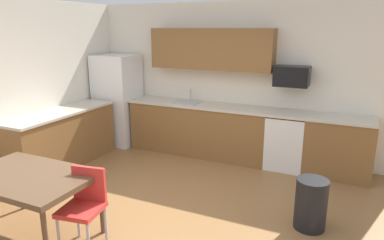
{
  "coord_description": "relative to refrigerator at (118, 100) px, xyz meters",
  "views": [
    {
      "loc": [
        1.98,
        -3.28,
        2.26
      ],
      "look_at": [
        0.0,
        1.0,
        1.0
      ],
      "focal_mm": 32.49,
      "sensor_mm": 36.0,
      "label": 1
    }
  ],
  "objects": [
    {
      "name": "ground_plane",
      "position": [
        2.18,
        -2.22,
        -0.88
      ],
      "size": [
        12.0,
        12.0,
        0.0
      ],
      "primitive_type": "plane",
      "color": "olive"
    },
    {
      "name": "trash_bin",
      "position": [
        3.89,
        -1.66,
        -0.58
      ],
      "size": [
        0.36,
        0.36,
        0.6
      ],
      "primitive_type": "cylinder",
      "color": "black",
      "rests_on": "ground"
    },
    {
      "name": "cabinet_run_back",
      "position": [
        1.71,
        0.08,
        -0.43
      ],
      "size": [
        2.56,
        0.6,
        0.9
      ],
      "primitive_type": "cube",
      "color": "brown",
      "rests_on": "ground"
    },
    {
      "name": "cabinet_run_left",
      "position": [
        -0.12,
        -1.42,
        -0.43
      ],
      "size": [
        0.6,
        2.0,
        0.9
      ],
      "primitive_type": "cube",
      "color": "brown",
      "rests_on": "ground"
    },
    {
      "name": "microwave",
      "position": [
        3.29,
        0.18,
        0.63
      ],
      "size": [
        0.54,
        0.36,
        0.32
      ],
      "primitive_type": "cube",
      "color": "black"
    },
    {
      "name": "upper_cabinets_back",
      "position": [
        1.88,
        0.21,
        1.02
      ],
      "size": [
        2.2,
        0.34,
        0.7
      ],
      "primitive_type": "cube",
      "color": "brown"
    },
    {
      "name": "refrigerator",
      "position": [
        0.0,
        0.0,
        0.0
      ],
      "size": [
        0.76,
        0.7,
        1.75
      ],
      "primitive_type": "cube",
      "color": "white",
      "rests_on": "ground"
    },
    {
      "name": "countertop_back",
      "position": [
        2.18,
        0.08,
        0.04
      ],
      "size": [
        4.8,
        0.64,
        0.04
      ],
      "primitive_type": "cube",
      "color": "beige",
      "rests_on": "cabinet_run_back"
    },
    {
      "name": "wall_back",
      "position": [
        2.18,
        0.43,
        0.47
      ],
      "size": [
        5.8,
        0.1,
        2.7
      ],
      "primitive_type": "cube",
      "color": "silver",
      "rests_on": "ground"
    },
    {
      "name": "dining_table",
      "position": [
        1.13,
        -3.15,
        -0.19
      ],
      "size": [
        1.4,
        0.9,
        0.75
      ],
      "color": "brown",
      "rests_on": "ground"
    },
    {
      "name": "sink_faucet",
      "position": [
        1.47,
        0.26,
        0.16
      ],
      "size": [
        0.02,
        0.02,
        0.24
      ],
      "primitive_type": "cylinder",
      "color": "#B2B5BA",
      "rests_on": "countertop_back"
    },
    {
      "name": "sink_basin",
      "position": [
        1.47,
        0.08,
        0.0
      ],
      "size": [
        0.48,
        0.4,
        0.14
      ],
      "primitive_type": "cube",
      "color": "#A5A8AD",
      "rests_on": "countertop_back"
    },
    {
      "name": "cabinet_run_back_right",
      "position": [
        4.08,
        0.08,
        -0.43
      ],
      "size": [
        0.99,
        0.6,
        0.9
      ],
      "primitive_type": "cube",
      "color": "brown",
      "rests_on": "ground"
    },
    {
      "name": "oven_range",
      "position": [
        3.29,
        0.08,
        -0.42
      ],
      "size": [
        0.6,
        0.6,
        0.91
      ],
      "color": "white",
      "rests_on": "ground"
    },
    {
      "name": "chair_near_table",
      "position": [
        1.77,
        -3.0,
        -0.37
      ],
      "size": [
        0.46,
        0.46,
        0.85
      ],
      "color": "red",
      "rests_on": "ground"
    },
    {
      "name": "countertop_left",
      "position": [
        -0.12,
        -1.42,
        0.04
      ],
      "size": [
        0.64,
        2.0,
        0.04
      ],
      "primitive_type": "cube",
      "color": "beige",
      "rests_on": "cabinet_run_left"
    }
  ]
}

